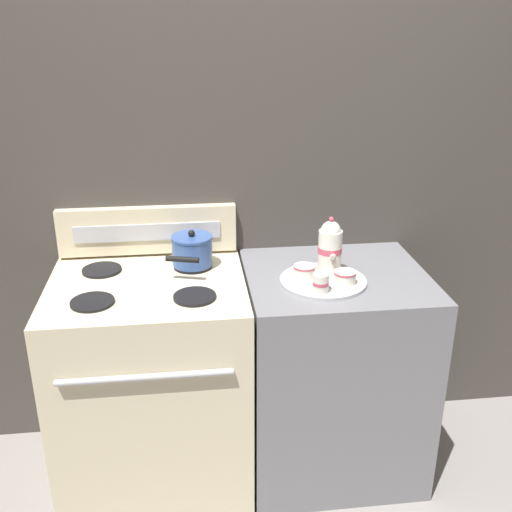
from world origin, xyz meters
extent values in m
plane|color=gray|center=(0.00, 0.00, 0.00)|extent=(6.00, 6.00, 0.00)
cube|color=#423D38|center=(0.00, 0.35, 1.10)|extent=(6.00, 0.05, 2.20)
cube|color=beige|center=(-0.37, 0.00, 0.45)|extent=(0.76, 0.65, 0.90)
cylinder|color=silver|center=(-0.37, -0.34, 0.70)|extent=(0.61, 0.02, 0.02)
cylinder|color=black|center=(-0.55, 0.15, 0.91)|extent=(0.16, 0.16, 0.01)
cylinder|color=black|center=(-0.18, 0.15, 0.91)|extent=(0.16, 0.16, 0.01)
cylinder|color=black|center=(-0.55, -0.15, 0.91)|extent=(0.16, 0.16, 0.01)
cylinder|color=black|center=(-0.18, -0.15, 0.91)|extent=(0.16, 0.16, 0.01)
cube|color=beige|center=(-0.37, 0.30, 1.01)|extent=(0.75, 0.05, 0.20)
cube|color=#B7B7BC|center=(-0.37, 0.27, 1.01)|extent=(0.61, 0.01, 0.07)
cube|color=slate|center=(0.39, 0.00, 0.45)|extent=(0.72, 0.65, 0.90)
cylinder|color=#335193|center=(-0.18, 0.15, 0.97)|extent=(0.16, 0.16, 0.11)
cylinder|color=#335193|center=(-0.18, 0.15, 1.03)|extent=(0.17, 0.17, 0.01)
sphere|color=black|center=(-0.18, 0.15, 1.05)|extent=(0.03, 0.03, 0.03)
cylinder|color=black|center=(-0.22, 0.01, 0.99)|extent=(0.13, 0.06, 0.02)
cylinder|color=#B2B2B7|center=(0.31, -0.07, 0.91)|extent=(0.34, 0.34, 0.01)
cylinder|color=white|center=(0.35, 0.00, 1.00)|extent=(0.09, 0.09, 0.17)
cylinder|color=#C6475B|center=(0.35, 0.00, 1.01)|extent=(0.09, 0.09, 0.02)
sphere|color=white|center=(0.35, 0.00, 1.09)|extent=(0.08, 0.08, 0.08)
sphere|color=#C6475B|center=(0.35, 0.00, 1.13)|extent=(0.02, 0.02, 0.02)
cone|color=white|center=(0.35, -0.07, 1.01)|extent=(0.03, 0.07, 0.06)
cylinder|color=white|center=(0.38, -0.13, 0.92)|extent=(0.13, 0.13, 0.01)
cylinder|color=white|center=(0.38, -0.13, 0.94)|extent=(0.08, 0.08, 0.05)
cylinder|color=#C6475B|center=(0.38, -0.13, 0.96)|extent=(0.09, 0.09, 0.01)
cylinder|color=white|center=(0.24, -0.05, 0.92)|extent=(0.13, 0.13, 0.01)
cylinder|color=white|center=(0.24, -0.05, 0.94)|extent=(0.08, 0.08, 0.05)
cylinder|color=#C6475B|center=(0.24, -0.05, 0.96)|extent=(0.09, 0.09, 0.01)
cylinder|color=white|center=(0.28, -0.18, 0.95)|extent=(0.06, 0.06, 0.07)
cylinder|color=#C6475B|center=(0.28, -0.18, 0.95)|extent=(0.06, 0.06, 0.01)
camera|label=1|loc=(-0.20, -2.13, 1.87)|focal=42.00mm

